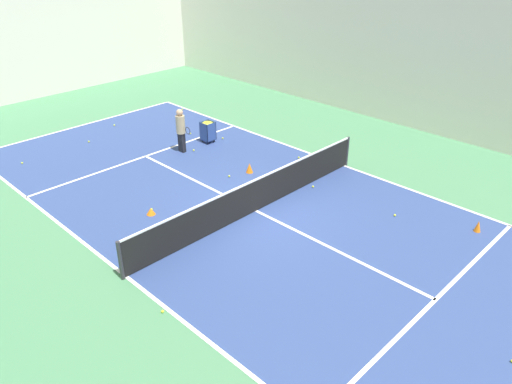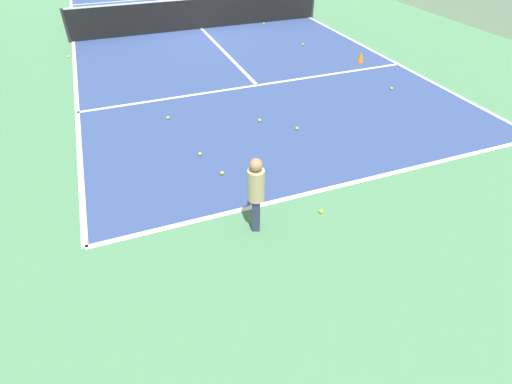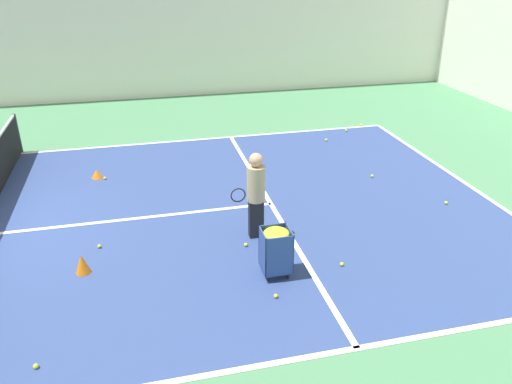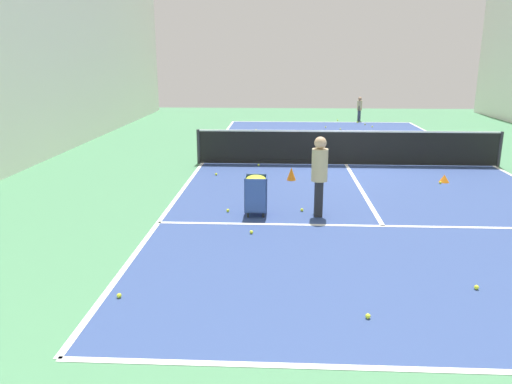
# 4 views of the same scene
# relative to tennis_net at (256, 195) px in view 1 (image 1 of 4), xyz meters

# --- Properties ---
(ground_plane) EXTENTS (35.66, 35.66, 0.00)m
(ground_plane) POSITION_rel_tennis_net_xyz_m (0.00, 0.00, -0.56)
(ground_plane) COLOR #477F56
(court_playing_area) EXTENTS (9.12, 21.26, 0.00)m
(court_playing_area) POSITION_rel_tennis_net_xyz_m (0.00, 0.00, -0.56)
(court_playing_area) COLOR navy
(court_playing_area) RESTS_ON ground
(line_baseline_far) EXTENTS (9.12, 0.10, 0.00)m
(line_baseline_far) POSITION_rel_tennis_net_xyz_m (0.00, 10.63, -0.56)
(line_baseline_far) COLOR white
(line_baseline_far) RESTS_ON ground
(line_sideline_left) EXTENTS (0.10, 21.26, 0.00)m
(line_sideline_left) POSITION_rel_tennis_net_xyz_m (-4.56, 0.00, -0.56)
(line_sideline_left) COLOR white
(line_sideline_left) RESTS_ON ground
(line_sideline_right) EXTENTS (0.10, 21.26, 0.00)m
(line_sideline_right) POSITION_rel_tennis_net_xyz_m (4.56, 0.00, -0.56)
(line_sideline_right) COLOR white
(line_sideline_right) RESTS_ON ground
(line_service_near) EXTENTS (9.12, 0.10, 0.00)m
(line_service_near) POSITION_rel_tennis_net_xyz_m (0.00, -5.85, -0.56)
(line_service_near) COLOR white
(line_service_near) RESTS_ON ground
(line_service_far) EXTENTS (9.12, 0.10, 0.00)m
(line_service_far) POSITION_rel_tennis_net_xyz_m (0.00, 5.85, -0.56)
(line_service_far) COLOR white
(line_service_far) RESTS_ON ground
(line_centre_service) EXTENTS (0.10, 11.70, 0.00)m
(line_centre_service) POSITION_rel_tennis_net_xyz_m (0.00, 0.00, -0.56)
(line_centre_service) COLOR white
(line_centre_service) RESTS_ON ground
(hall_enclosure_right) EXTENTS (0.15, 31.96, 8.16)m
(hall_enclosure_right) POSITION_rel_tennis_net_xyz_m (9.83, 0.00, 3.52)
(hall_enclosure_right) COLOR silver
(hall_enclosure_right) RESTS_ON ground
(hall_enclosure_far) EXTENTS (19.52, 0.15, 8.16)m
(hall_enclosure_far) POSITION_rel_tennis_net_xyz_m (0.00, 15.91, 3.52)
(hall_enclosure_far) COLOR silver
(hall_enclosure_far) RESTS_ON ground
(tennis_net) EXTENTS (9.42, 0.10, 1.09)m
(tennis_net) POSITION_rel_tennis_net_xyz_m (0.00, 0.00, 0.00)
(tennis_net) COLOR #2D2D33
(tennis_net) RESTS_ON ground
(coach_at_net) EXTENTS (0.34, 0.66, 1.70)m
(coach_at_net) POSITION_rel_tennis_net_xyz_m (1.26, 5.21, 0.41)
(coach_at_net) COLOR black
(coach_at_net) RESTS_ON ground
(ball_cart) EXTENTS (0.47, 0.48, 0.87)m
(ball_cart) POSITION_rel_tennis_net_xyz_m (2.58, 5.23, 0.04)
(ball_cart) COLOR #2D478C
(ball_cart) RESTS_ON ground
(training_cone_0) EXTENTS (0.27, 0.27, 0.21)m
(training_cone_0) POSITION_rel_tennis_net_xyz_m (-2.36, 2.11, -0.45)
(training_cone_0) COLOR orange
(training_cone_0) RESTS_ON ground
(training_cone_1) EXTENTS (0.25, 0.25, 0.35)m
(training_cone_1) POSITION_rel_tennis_net_xyz_m (1.77, 2.06, -0.38)
(training_cone_1) COLOR orange
(training_cone_1) RESTS_ON ground
(training_cone_2) EXTENTS (0.19, 0.19, 0.34)m
(training_cone_2) POSITION_rel_tennis_net_xyz_m (3.58, -5.28, -0.39)
(training_cone_2) COLOR orange
(training_cone_2) RESTS_ON ground
(tennis_ball_0) EXTENTS (0.07, 0.07, 0.07)m
(tennis_ball_0) POSITION_rel_tennis_net_xyz_m (2.43, -0.26, -0.53)
(tennis_ball_0) COLOR yellow
(tennis_ball_0) RESTS_ON ground
(tennis_ball_1) EXTENTS (0.07, 0.07, 0.07)m
(tennis_ball_1) POSITION_rel_tennis_net_xyz_m (2.75, 0.28, -0.53)
(tennis_ball_1) COLOR yellow
(tennis_ball_1) RESTS_ON ground
(tennis_ball_2) EXTENTS (0.07, 0.07, 0.07)m
(tennis_ball_2) POSITION_rel_tennis_net_xyz_m (3.91, 1.60, -0.53)
(tennis_ball_2) COLOR yellow
(tennis_ball_2) RESTS_ON ground
(tennis_ball_3) EXTENTS (0.07, 0.07, 0.07)m
(tennis_ball_3) POSITION_rel_tennis_net_xyz_m (-0.81, 8.63, -0.53)
(tennis_ball_3) COLOR yellow
(tennis_ball_3) RESTS_ON ground
(tennis_ball_6) EXTENTS (0.07, 0.07, 0.07)m
(tennis_ball_6) POSITION_rel_tennis_net_xyz_m (4.33, 9.14, -0.53)
(tennis_ball_6) COLOR yellow
(tennis_ball_6) RESTS_ON ground
(tennis_ball_7) EXTENTS (0.07, 0.07, 0.07)m
(tennis_ball_7) POSITION_rel_tennis_net_xyz_m (-2.21, 2.29, -0.53)
(tennis_ball_7) COLOR yellow
(tennis_ball_7) RESTS_ON ground
(tennis_ball_10) EXTENTS (0.07, 0.07, 0.07)m
(tennis_ball_10) POSITION_rel_tennis_net_xyz_m (2.61, 6.42, -0.53)
(tennis_ball_10) COLOR yellow
(tennis_ball_10) RESTS_ON ground
(tennis_ball_11) EXTENTS (0.07, 0.07, 0.07)m
(tennis_ball_11) POSITION_rel_tennis_net_xyz_m (2.68, -3.18, -0.53)
(tennis_ball_11) COLOR yellow
(tennis_ball_11) RESTS_ON ground
(tennis_ball_13) EXTENTS (0.07, 0.07, 0.07)m
(tennis_ball_13) POSITION_rel_tennis_net_xyz_m (0.92, 9.55, -0.53)
(tennis_ball_13) COLOR yellow
(tennis_ball_13) RESTS_ON ground
(tennis_ball_14) EXTENTS (0.07, 0.07, 0.07)m
(tennis_ball_14) POSITION_rel_tennis_net_xyz_m (1.01, 2.29, -0.53)
(tennis_ball_14) COLOR yellow
(tennis_ball_14) RESTS_ON ground
(tennis_ball_17) EXTENTS (0.07, 0.07, 0.07)m
(tennis_ball_17) POSITION_rel_tennis_net_xyz_m (-4.70, -1.69, -0.53)
(tennis_ball_17) COLOR yellow
(tennis_ball_17) RESTS_ON ground
(tennis_ball_18) EXTENTS (0.07, 0.07, 0.07)m
(tennis_ball_18) POSITION_rel_tennis_net_xyz_m (3.21, 5.06, -0.53)
(tennis_ball_18) COLOR yellow
(tennis_ball_18) RESTS_ON ground
(tennis_ball_19) EXTENTS (0.07, 0.07, 0.07)m
(tennis_ball_19) POSITION_rel_tennis_net_xyz_m (1.59, 4.94, -0.53)
(tennis_ball_19) COLOR yellow
(tennis_ball_19) RESTS_ON ground
(tennis_ball_21) EXTENTS (0.07, 0.07, 0.07)m
(tennis_ball_21) POSITION_rel_tennis_net_xyz_m (-0.70, -7.82, -0.53)
(tennis_ball_21) COLOR yellow
(tennis_ball_21) RESTS_ON ground
(tennis_ball_22) EXTENTS (0.07, 0.07, 0.07)m
(tennis_ball_22) POSITION_rel_tennis_net_xyz_m (-3.56, 8.49, -0.53)
(tennis_ball_22) COLOR yellow
(tennis_ball_22) RESTS_ON ground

